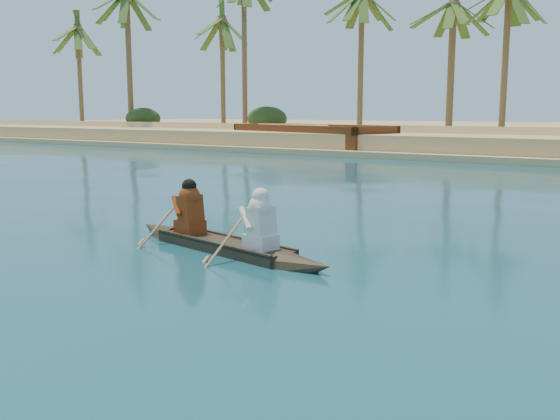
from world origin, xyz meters
The scene contains 2 objects.
canoe centered at (-8.00, -1.29, 0.30)m, with size 5.60×1.87×1.53m.
barge_left centered at (-22.48, 26.60, 0.73)m, with size 13.11×7.67×2.07m.
Camera 1 is at (-0.47, -10.72, 2.73)m, focal length 40.00 mm.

